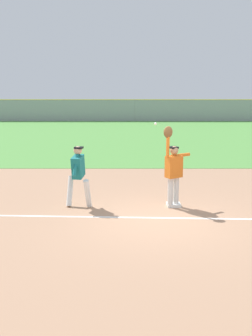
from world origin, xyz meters
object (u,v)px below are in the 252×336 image
(runner, at_px, (78,172))
(baseball, at_px, (155,124))
(first_base, at_px, (174,205))
(parked_car_white, at_px, (181,110))
(parked_car_tan, at_px, (246,110))
(fielder, at_px, (173,168))
(parked_car_green, at_px, (52,110))
(parked_car_blue, at_px, (120,110))

(runner, relative_size, baseball, 23.24)
(first_base, bearing_deg, baseball, 165.66)
(first_base, distance_m, parked_car_white, 28.96)
(runner, distance_m, baseball, 2.51)
(runner, height_order, parked_car_tan, runner)
(fielder, bearing_deg, parked_car_green, -15.37)
(fielder, distance_m, baseball, 1.31)
(parked_car_white, bearing_deg, runner, -100.79)
(first_base, distance_m, fielder, 1.08)
(baseball, bearing_deg, fielder, -23.81)
(first_base, relative_size, parked_car_white, 0.09)
(fielder, relative_size, baseball, 30.81)
(runner, bearing_deg, parked_car_green, 111.75)
(fielder, distance_m, runner, 2.62)
(baseball, distance_m, parked_car_blue, 29.02)
(parked_car_tan, bearing_deg, runner, -107.77)
(parked_car_white, xyz_separation_m, parked_car_tan, (6.12, 0.27, 0.00))
(parked_car_blue, bearing_deg, parked_car_white, 0.80)
(parked_car_blue, bearing_deg, baseball, -82.68)
(fielder, height_order, parked_car_tan, fielder)
(parked_car_blue, bearing_deg, parked_car_green, -177.49)
(runner, xyz_separation_m, baseball, (2.13, 0.21, 1.32))
(parked_car_blue, bearing_deg, first_base, -81.64)
(parked_car_green, bearing_deg, baseball, -77.95)
(first_base, bearing_deg, fielder, -118.81)
(first_base, height_order, baseball, baseball)
(first_base, relative_size, runner, 0.22)
(runner, distance_m, parked_car_blue, 29.17)
(parked_car_green, xyz_separation_m, parked_car_blue, (6.50, -0.25, 0.00))
(parked_car_blue, bearing_deg, fielder, -81.73)
(fielder, relative_size, parked_car_green, 0.51)
(first_base, bearing_deg, runner, -178.43)
(first_base, xyz_separation_m, parked_car_blue, (-1.87, 29.08, 0.63))
(first_base, bearing_deg, parked_car_green, 105.92)
(first_base, height_order, parked_car_white, parked_car_white)
(fielder, bearing_deg, parked_car_blue, -27.59)
(baseball, height_order, parked_car_blue, baseball)
(parked_car_tan, bearing_deg, fielder, -103.28)
(baseball, height_order, parked_car_green, baseball)
(first_base, xyz_separation_m, parked_car_tan, (9.96, 28.96, 0.63))
(runner, relative_size, parked_car_tan, 0.38)
(runner, height_order, parked_car_green, runner)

